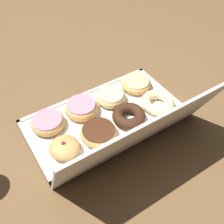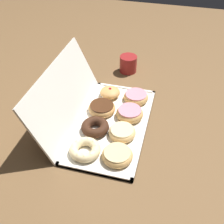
% 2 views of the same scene
% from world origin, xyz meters
% --- Properties ---
extents(ground_plane, '(3.00, 3.00, 0.00)m').
position_xyz_m(ground_plane, '(0.00, 0.00, 0.00)').
color(ground_plane, brown).
extents(donut_box, '(0.52, 0.28, 0.01)m').
position_xyz_m(donut_box, '(0.00, 0.00, 0.01)').
color(donut_box, silver).
rests_on(donut_box, ground).
extents(box_lid_open, '(0.52, 0.11, 0.24)m').
position_xyz_m(box_lid_open, '(0.00, 0.20, 0.12)').
color(box_lid_open, silver).
rests_on(box_lid_open, ground).
extents(glazed_ring_donut_0, '(0.11, 0.11, 0.03)m').
position_xyz_m(glazed_ring_donut_0, '(-0.18, -0.06, 0.03)').
color(glazed_ring_donut_0, tan).
rests_on(glazed_ring_donut_0, donut_box).
extents(glazed_ring_donut_1, '(0.11, 0.11, 0.03)m').
position_xyz_m(glazed_ring_donut_1, '(-0.06, -0.05, 0.03)').
color(glazed_ring_donut_1, '#E5B770').
rests_on(glazed_ring_donut_1, donut_box).
extents(pink_frosted_donut_2, '(0.11, 0.11, 0.04)m').
position_xyz_m(pink_frosted_donut_2, '(0.06, -0.06, 0.03)').
color(pink_frosted_donut_2, tan).
rests_on(pink_frosted_donut_2, donut_box).
extents(pink_frosted_donut_3, '(0.11, 0.11, 0.04)m').
position_xyz_m(pink_frosted_donut_3, '(0.18, -0.06, 0.03)').
color(pink_frosted_donut_3, tan).
rests_on(pink_frosted_donut_3, donut_box).
extents(cruller_donut_4, '(0.12, 0.12, 0.04)m').
position_xyz_m(cruller_donut_4, '(-0.18, 0.06, 0.03)').
color(cruller_donut_4, beige).
rests_on(cruller_donut_4, donut_box).
extents(chocolate_cake_ring_donut_5, '(0.11, 0.11, 0.04)m').
position_xyz_m(chocolate_cake_ring_donut_5, '(-0.06, 0.06, 0.03)').
color(chocolate_cake_ring_donut_5, '#381E11').
rests_on(chocolate_cake_ring_donut_5, donut_box).
extents(chocolate_frosted_donut_6, '(0.12, 0.12, 0.04)m').
position_xyz_m(chocolate_frosted_donut_6, '(0.06, 0.06, 0.03)').
color(chocolate_frosted_donut_6, tan).
rests_on(chocolate_frosted_donut_6, donut_box).
extents(jelly_filled_donut_7, '(0.09, 0.09, 0.05)m').
position_xyz_m(jelly_filled_donut_7, '(0.18, 0.06, 0.03)').
color(jelly_filled_donut_7, tan).
rests_on(jelly_filled_donut_7, donut_box).
extents(coffee_mug, '(0.11, 0.09, 0.09)m').
position_xyz_m(coffee_mug, '(0.43, 0.03, 0.05)').
color(coffee_mug, maroon).
rests_on(coffee_mug, ground).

